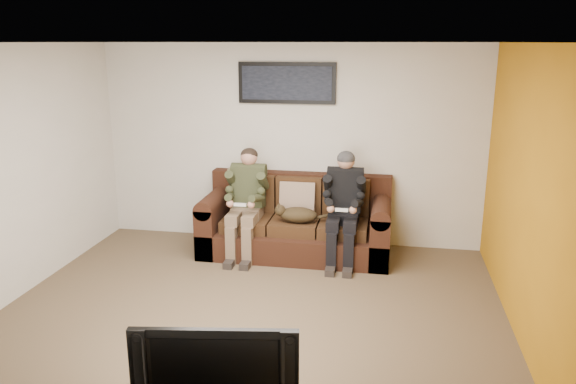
% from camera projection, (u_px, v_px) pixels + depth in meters
% --- Properties ---
extents(floor, '(5.00, 5.00, 0.00)m').
position_uv_depth(floor, '(250.00, 315.00, 5.52)').
color(floor, brown).
rests_on(floor, ground).
extents(ceiling, '(5.00, 5.00, 0.00)m').
position_uv_depth(ceiling, '(245.00, 42.00, 4.85)').
color(ceiling, silver).
rests_on(ceiling, ground).
extents(wall_back, '(5.00, 0.00, 5.00)m').
position_uv_depth(wall_back, '(290.00, 145.00, 7.32)').
color(wall_back, beige).
rests_on(wall_back, ground).
extents(wall_front, '(5.00, 0.00, 5.00)m').
position_uv_depth(wall_front, '(145.00, 290.00, 3.05)').
color(wall_front, beige).
rests_on(wall_front, ground).
extents(wall_left, '(0.00, 4.50, 4.50)m').
position_uv_depth(wall_left, '(5.00, 177.00, 5.61)').
color(wall_left, beige).
rests_on(wall_left, ground).
extents(wall_right, '(0.00, 4.50, 4.50)m').
position_uv_depth(wall_right, '(534.00, 201.00, 4.75)').
color(wall_right, beige).
rests_on(wall_right, ground).
extents(accent_wall_right, '(0.00, 4.50, 4.50)m').
position_uv_depth(accent_wall_right, '(532.00, 201.00, 4.76)').
color(accent_wall_right, '#B87712').
rests_on(accent_wall_right, ground).
extents(sofa, '(2.34, 1.01, 0.96)m').
position_uv_depth(sofa, '(297.00, 224.00, 7.14)').
color(sofa, black).
rests_on(sofa, ground).
extents(throw_pillow, '(0.45, 0.21, 0.44)m').
position_uv_depth(throw_pillow, '(298.00, 199.00, 7.10)').
color(throw_pillow, '#90745E').
rests_on(throw_pillow, sofa).
extents(throw_blanket, '(0.48, 0.23, 0.09)m').
position_uv_depth(throw_blanket, '(247.00, 171.00, 7.39)').
color(throw_blanket, gray).
rests_on(throw_blanket, sofa).
extents(person_left, '(0.51, 0.87, 1.32)m').
position_uv_depth(person_left, '(246.00, 196.00, 6.96)').
color(person_left, brown).
rests_on(person_left, sofa).
extents(person_right, '(0.51, 0.86, 1.33)m').
position_uv_depth(person_right, '(344.00, 201.00, 6.75)').
color(person_right, black).
rests_on(person_right, sofa).
extents(cat, '(0.66, 0.26, 0.24)m').
position_uv_depth(cat, '(297.00, 214.00, 6.84)').
color(cat, '#413019').
rests_on(cat, sofa).
extents(framed_poster, '(1.25, 0.05, 0.52)m').
position_uv_depth(framed_poster, '(287.00, 83.00, 7.09)').
color(framed_poster, black).
rests_on(framed_poster, wall_back).
extents(television, '(1.02, 0.28, 0.58)m').
position_uv_depth(television, '(217.00, 364.00, 3.44)').
color(television, black).
rests_on(television, tv_stand).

